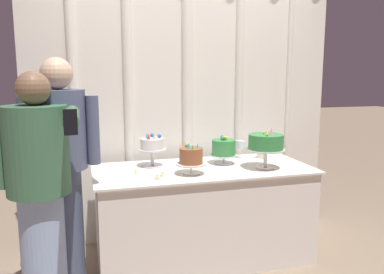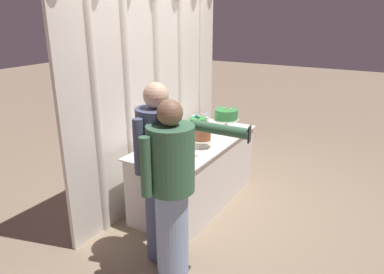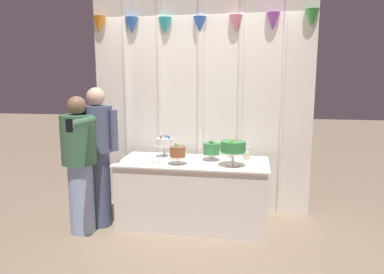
% 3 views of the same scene
% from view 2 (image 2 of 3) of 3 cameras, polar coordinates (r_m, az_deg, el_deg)
% --- Properties ---
extents(ground_plane, '(24.00, 24.00, 0.00)m').
position_cam_2_polar(ground_plane, '(4.36, 1.77, -10.31)').
color(ground_plane, gray).
extents(draped_curtain, '(2.80, 0.17, 2.80)m').
position_cam_2_polar(draped_curtain, '(4.16, -6.00, 9.93)').
color(draped_curtain, white).
rests_on(draped_curtain, ground_plane).
extents(cake_table, '(1.73, 0.78, 0.77)m').
position_cam_2_polar(cake_table, '(4.23, 0.62, -5.44)').
color(cake_table, white).
rests_on(cake_table, ground_plane).
extents(cake_display_leftmost, '(0.22, 0.22, 0.28)m').
position_cam_2_polar(cake_display_leftmost, '(3.80, -4.24, 0.53)').
color(cake_display_leftmost, silver).
rests_on(cake_display_leftmost, cake_table).
extents(cake_display_midleft, '(0.23, 0.23, 0.25)m').
position_cam_2_polar(cake_display_midleft, '(3.84, 1.69, 0.22)').
color(cake_display_midleft, silver).
rests_on(cake_display_midleft, cake_table).
extents(cake_display_midright, '(0.22, 0.22, 0.24)m').
position_cam_2_polar(cake_display_midright, '(4.26, 0.93, 2.09)').
color(cake_display_midright, silver).
rests_on(cake_display_midright, cake_table).
extents(cake_display_rightmost, '(0.31, 0.31, 0.32)m').
position_cam_2_polar(cake_display_rightmost, '(4.35, 5.43, 3.45)').
color(cake_display_rightmost, silver).
rests_on(cake_display_rightmost, cake_table).
extents(wine_glass, '(0.07, 0.07, 0.16)m').
position_cam_2_polar(wine_glass, '(4.52, 0.45, 2.94)').
color(wine_glass, silver).
rests_on(wine_glass, cake_table).
extents(flower_vase, '(0.11, 0.09, 0.16)m').
position_cam_2_polar(flower_vase, '(4.67, 2.12, 2.75)').
color(flower_vase, beige).
rests_on(flower_vase, cake_table).
extents(tealight_far_left, '(0.04, 0.04, 0.03)m').
position_cam_2_polar(tealight_far_left, '(3.63, -3.09, -3.01)').
color(tealight_far_left, beige).
rests_on(tealight_far_left, cake_table).
extents(tealight_near_left, '(0.04, 0.04, 0.04)m').
position_cam_2_polar(tealight_near_left, '(3.63, 0.70, -2.94)').
color(tealight_near_left, beige).
rests_on(tealight_near_left, cake_table).
extents(tealight_near_right, '(0.04, 0.04, 0.03)m').
position_cam_2_polar(tealight_near_right, '(3.70, 0.20, -2.50)').
color(tealight_near_right, beige).
rests_on(tealight_near_right, cake_table).
extents(guest_man_dark_suit, '(0.51, 0.39, 1.62)m').
position_cam_2_polar(guest_man_dark_suit, '(3.09, -5.33, -4.98)').
color(guest_man_dark_suit, '#4C5675').
rests_on(guest_man_dark_suit, ground_plane).
extents(guest_girl_blue_dress, '(0.52, 0.80, 1.53)m').
position_cam_2_polar(guest_girl_blue_dress, '(2.91, -3.18, -7.71)').
color(guest_girl_blue_dress, '#93ADD6').
rests_on(guest_girl_blue_dress, ground_plane).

